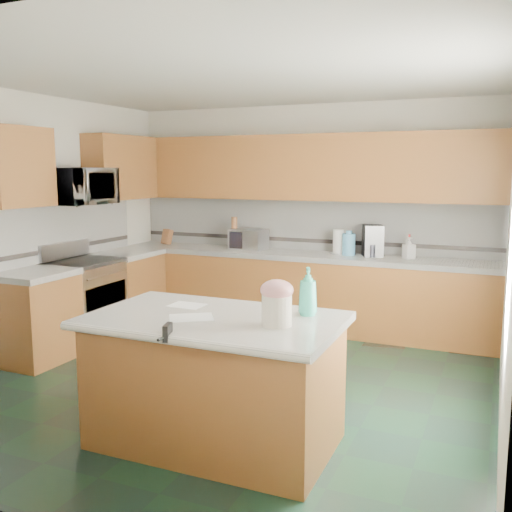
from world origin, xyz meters
The scene contains 51 objects.
floor centered at (0.00, 0.00, 0.00)m, with size 4.60×4.60×0.00m, color black.
ceiling centered at (0.00, 0.00, 2.70)m, with size 4.60×4.60×0.00m, color white.
wall_back centered at (0.00, 2.32, 1.35)m, with size 4.60×0.04×2.70m, color white.
wall_front centered at (0.00, -2.32, 1.35)m, with size 4.60×0.04×2.70m, color white.
wall_left centered at (-2.32, 0.00, 1.35)m, with size 0.04×4.60×2.70m, color white.
back_base_cab centered at (0.00, 2.00, 0.43)m, with size 4.60×0.60×0.86m, color #4C2D15.
back_countertop centered at (0.00, 2.00, 0.89)m, with size 4.60×0.64×0.06m, color white.
back_upper_cab centered at (0.00, 2.13, 1.94)m, with size 4.60×0.33×0.78m, color #4C2D15.
back_backsplash centered at (0.00, 2.29, 1.24)m, with size 4.60×0.02×0.63m, color silver.
back_accent_band centered at (0.00, 2.28, 1.04)m, with size 4.60×0.01×0.05m, color black.
left_base_cab_rear centered at (-2.00, 1.29, 0.43)m, with size 0.60×0.82×0.86m, color #4C2D15.
left_counter_rear centered at (-2.00, 1.29, 0.89)m, with size 0.64×0.82×0.06m, color white.
left_base_cab_front centered at (-2.00, -0.24, 0.43)m, with size 0.60×0.72×0.86m, color #4C2D15.
left_counter_front centered at (-2.00, -0.24, 0.89)m, with size 0.64×0.72×0.06m, color white.
left_backsplash centered at (-2.29, 0.55, 1.24)m, with size 0.02×2.30×0.63m, color silver.
left_accent_band centered at (-2.28, 0.55, 1.04)m, with size 0.01×2.30×0.05m, color black.
left_upper_cab_rear centered at (-2.13, 1.42, 1.94)m, with size 0.33×1.09×0.78m, color #4C2D15.
left_upper_cab_front centered at (-2.13, -0.24, 1.94)m, with size 0.33×0.72×0.78m, color #4C2D15.
range_body centered at (-2.00, 0.50, 0.44)m, with size 0.60×0.76×0.88m, color #B7B7BC.
range_oven_door centered at (-1.71, 0.50, 0.40)m, with size 0.02×0.68×0.55m, color black.
range_cooktop centered at (-2.00, 0.50, 0.90)m, with size 0.62×0.78×0.04m, color black.
range_handle centered at (-1.68, 0.50, 0.78)m, with size 0.02×0.02×0.66m, color #B7B7BC.
range_backguard centered at (-2.26, 0.50, 1.02)m, with size 0.06×0.76×0.18m, color #B7B7BC.
microwave centered at (-2.00, 0.50, 1.73)m, with size 0.73×0.50×0.41m, color #B7B7BC.
island_base centered at (0.46, -1.08, 0.43)m, with size 1.62×0.93×0.86m, color #4C2D15.
island_top centered at (0.46, -1.08, 0.89)m, with size 1.72×1.03×0.06m, color white.
island_bullnose centered at (0.46, -1.59, 0.89)m, with size 0.06×0.06×1.72m, color white.
treat_jar centered at (0.94, -1.14, 1.02)m, with size 0.19×0.19×0.20m, color white.
treat_jar_lid centered at (0.94, -1.14, 1.16)m, with size 0.21×0.21×0.13m, color pink.
treat_jar_knob centered at (0.94, -1.14, 1.20)m, with size 0.02×0.02×0.07m, color tan.
treat_jar_knob_end_l centered at (0.90, -1.14, 1.20)m, with size 0.04×0.04×0.04m, color tan.
treat_jar_knob_end_r centered at (0.97, -1.14, 1.20)m, with size 0.04×0.04×0.04m, color tan.
soap_bottle_island centered at (1.04, -0.80, 1.09)m, with size 0.13×0.13×0.33m, color #38BEA4.
paper_sheet_a centered at (0.33, -1.18, 0.92)m, with size 0.29×0.22×0.00m, color white.
paper_sheet_b centered at (0.13, -0.88, 0.92)m, with size 0.25×0.19×0.00m, color white.
clamp_body centered at (0.39, -1.57, 0.93)m, with size 0.03×0.11×0.10m, color black.
clamp_handle centered at (0.39, -1.64, 0.91)m, with size 0.02×0.02×0.08m, color black.
knife_block centered at (-1.89, 2.05, 1.02)m, with size 0.11×0.09×0.20m, color #472814.
utensil_crock centered at (-0.90, 2.08, 1.00)m, with size 0.13×0.13×0.16m, color black.
utensil_bundle centered at (-0.90, 2.08, 1.20)m, with size 0.08×0.08×0.24m, color #472814.
toaster_oven centered at (-0.69, 2.05, 1.05)m, with size 0.43×0.30×0.25m, color #B7B7BC.
toaster_oven_door centered at (-0.69, 1.91, 1.05)m, with size 0.39×0.01×0.21m, color black.
paper_towel centered at (0.46, 2.10, 1.07)m, with size 0.13×0.13×0.29m, color white.
paper_towel_base centered at (0.46, 2.10, 0.93)m, with size 0.20×0.20×0.01m, color #B7B7BC.
water_jug centered at (0.60, 2.06, 1.05)m, with size 0.15×0.15×0.25m, color #549FD1.
water_jug_neck centered at (0.60, 2.06, 1.19)m, with size 0.07×0.07×0.04m, color #549FD1.
coffee_maker centered at (0.87, 2.08, 1.10)m, with size 0.21×0.24×0.36m, color black.
coffee_carafe centered at (0.87, 2.03, 0.99)m, with size 0.15×0.15×0.15m, color black.
soap_bottle_back centered at (1.29, 2.05, 1.04)m, with size 0.11×0.11×0.25m, color white.
soap_back_cap centered at (1.29, 2.05, 1.18)m, with size 0.02×0.02×0.03m, color red.
window_light_proxy centered at (2.29, -0.20, 1.50)m, with size 0.02×1.40×1.10m, color white.
Camera 1 is at (2.23, -4.45, 1.92)m, focal length 40.00 mm.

